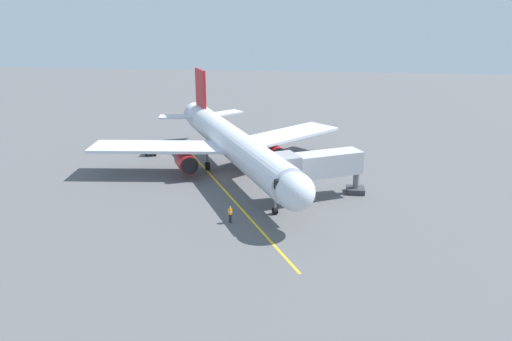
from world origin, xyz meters
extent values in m
plane|color=#565659|center=(0.00, 0.00, 0.00)|extent=(220.00, 220.00, 0.00)
cube|color=yellow|center=(-0.66, 5.58, 0.01)|extent=(18.74, 35.56, 0.01)
cylinder|color=silver|center=(-0.66, -0.42, 4.10)|extent=(19.12, 31.89, 3.80)
ellipsoid|color=silver|center=(-9.09, 15.71, 4.10)|extent=(5.05, 5.22, 3.61)
cone|color=silver|center=(7.91, -16.81, 4.10)|extent=(4.42, 4.24, 3.42)
cube|color=black|center=(-8.44, 14.47, 4.65)|extent=(3.60, 2.91, 0.90)
cube|color=silver|center=(-6.49, -7.66, 3.50)|extent=(15.01, 16.35, 0.36)
cylinder|color=red|center=(-5.33, -3.99, 2.00)|extent=(3.61, 4.08, 2.30)
cylinder|color=black|center=(-6.15, -2.44, 2.00)|extent=(1.95, 1.15, 2.10)
cube|color=silver|center=(8.62, 0.23, 3.50)|extent=(17.48, 6.84, 0.36)
cylinder|color=red|center=(4.95, 1.38, 2.00)|extent=(3.61, 4.08, 2.30)
cylinder|color=black|center=(4.13, 2.93, 2.00)|extent=(1.95, 1.15, 2.10)
cube|color=red|center=(6.52, -14.15, 7.90)|extent=(2.54, 4.42, 7.20)
cube|color=silver|center=(3.55, -15.37, 4.70)|extent=(6.19, 6.25, 0.24)
cube|color=silver|center=(9.22, -12.40, 4.70)|extent=(6.71, 3.43, 0.24)
cylinder|color=slate|center=(-6.91, 11.55, 1.73)|extent=(0.24, 0.24, 2.77)
cylinder|color=black|center=(-6.91, 11.55, 0.35)|extent=(0.72, 0.83, 0.70)
cylinder|color=slate|center=(-1.57, -4.28, 1.94)|extent=(0.24, 0.24, 2.77)
cylinder|color=black|center=(-1.57, -4.28, 0.55)|extent=(0.91, 1.18, 1.10)
cylinder|color=slate|center=(3.04, -1.87, 1.94)|extent=(0.24, 0.24, 2.77)
cylinder|color=black|center=(3.04, -1.87, 0.55)|extent=(0.91, 1.18, 1.10)
cube|color=#B7B7BC|center=(-11.51, 6.32, 3.90)|extent=(9.18, 6.47, 2.50)
cube|color=gray|center=(-7.53, 8.40, 3.90)|extent=(3.96, 4.13, 3.00)
cylinder|color=slate|center=(-15.50, 4.24, 1.95)|extent=(0.70, 0.70, 3.90)
cube|color=#333338|center=(-15.50, 4.24, 0.30)|extent=(2.00, 2.00, 0.60)
cylinder|color=#23232D|center=(-2.75, 14.21, 0.44)|extent=(0.26, 0.26, 0.88)
cube|color=orange|center=(-2.75, 14.21, 1.18)|extent=(0.44, 0.43, 0.60)
cube|color=silver|center=(-2.75, 14.21, 1.18)|extent=(0.46, 0.45, 0.10)
sphere|color=#9E7051|center=(-2.75, 14.21, 1.60)|extent=(0.22, 0.22, 0.22)
cube|color=white|center=(12.53, -8.12, 0.56)|extent=(1.61, 2.70, 0.24)
cube|color=silver|center=(12.53, -8.12, 1.23)|extent=(1.61, 2.70, 0.08)
cylinder|color=slate|center=(11.81, -6.98, 0.96)|extent=(0.06, 0.06, 0.55)
cylinder|color=slate|center=(13.05, -6.88, 0.96)|extent=(0.06, 0.06, 0.55)
cylinder|color=slate|center=(12.01, -9.37, 0.96)|extent=(0.06, 0.06, 0.55)
cylinder|color=slate|center=(13.24, -9.27, 0.96)|extent=(0.06, 0.06, 0.55)
cylinder|color=black|center=(11.80, -7.23, 0.22)|extent=(0.28, 0.46, 0.44)
cylinder|color=black|center=(13.10, -7.12, 0.22)|extent=(0.28, 0.46, 0.44)
cylinder|color=black|center=(11.96, -9.12, 0.22)|extent=(0.28, 0.46, 0.44)
cylinder|color=black|center=(13.25, -9.02, 0.22)|extent=(0.28, 0.46, 0.44)
camera|label=1|loc=(-10.69, 58.17, 20.00)|focal=34.77mm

